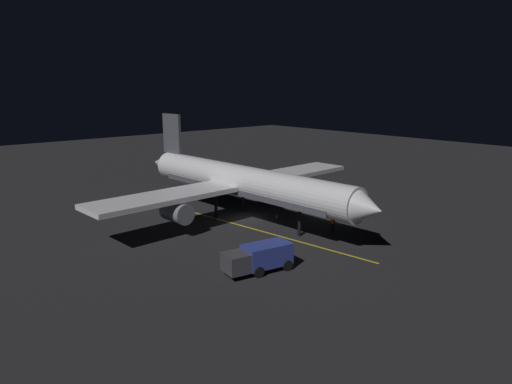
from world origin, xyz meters
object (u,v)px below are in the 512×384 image
at_px(airliner, 240,182).
at_px(traffic_cone_near_left, 277,216).
at_px(traffic_cone_near_right, 334,220).
at_px(baggage_truck, 260,258).
at_px(catering_truck, 339,203).
at_px(ground_crew_worker, 333,223).

height_order(airliner, traffic_cone_near_left, airliner).
relative_size(traffic_cone_near_left, traffic_cone_near_right, 1.00).
height_order(traffic_cone_near_left, traffic_cone_near_right, same).
height_order(baggage_truck, traffic_cone_near_left, baggage_truck).
height_order(baggage_truck, catering_truck, catering_truck).
height_order(catering_truck, traffic_cone_near_right, catering_truck).
xyz_separation_m(airliner, baggage_truck, (8.76, 12.97, -3.01)).
relative_size(baggage_truck, traffic_cone_near_left, 10.89).
bearing_deg(traffic_cone_near_left, airliner, -44.76).
height_order(baggage_truck, traffic_cone_near_right, baggage_truck).
height_order(airliner, ground_crew_worker, airliner).
xyz_separation_m(baggage_truck, traffic_cone_near_left, (-11.69, -10.06, -0.92)).
relative_size(catering_truck, traffic_cone_near_left, 10.66).
xyz_separation_m(baggage_truck, ground_crew_worker, (-12.78, -2.91, -0.28)).
bearing_deg(traffic_cone_near_left, ground_crew_worker, 98.66).
height_order(catering_truck, traffic_cone_near_left, catering_truck).
bearing_deg(traffic_cone_near_left, baggage_truck, 40.73).
bearing_deg(ground_crew_worker, catering_truck, -147.16).
height_order(airliner, baggage_truck, airliner).
bearing_deg(catering_truck, airliner, -32.27).
bearing_deg(ground_crew_worker, baggage_truck, 12.82).
bearing_deg(traffic_cone_near_right, ground_crew_worker, 35.40).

